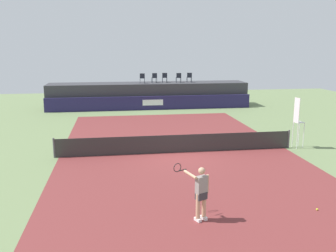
% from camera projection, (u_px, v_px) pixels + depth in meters
% --- Properties ---
extents(ground_plane, '(48.00, 48.00, 0.00)m').
position_uv_depth(ground_plane, '(168.00, 139.00, 22.22)').
color(ground_plane, '#6B7F51').
extents(court_inner, '(12.00, 22.00, 0.00)m').
position_uv_depth(court_inner, '(177.00, 152.00, 19.32)').
color(court_inner, maroon).
rests_on(court_inner, ground).
extents(sponsor_wall, '(18.00, 0.22, 1.20)m').
position_uv_depth(sponsor_wall, '(151.00, 103.00, 32.24)').
color(sponsor_wall, '#231E4C').
rests_on(sponsor_wall, ground).
extents(spectator_platform, '(18.00, 2.80, 2.20)m').
position_uv_depth(spectator_platform, '(148.00, 95.00, 33.88)').
color(spectator_platform, '#38383D').
rests_on(spectator_platform, ground).
extents(spectator_chair_far_left, '(0.47, 0.47, 0.89)m').
position_uv_depth(spectator_chair_far_left, '(142.00, 78.00, 33.14)').
color(spectator_chair_far_left, '#1E232D').
rests_on(spectator_chair_far_left, spectator_platform).
extents(spectator_chair_left, '(0.47, 0.47, 0.89)m').
position_uv_depth(spectator_chair_left, '(154.00, 77.00, 33.52)').
color(spectator_chair_left, '#1E232D').
rests_on(spectator_chair_left, spectator_platform).
extents(spectator_chair_center, '(0.47, 0.47, 0.89)m').
position_uv_depth(spectator_chair_center, '(165.00, 77.00, 33.81)').
color(spectator_chair_center, '#1E232D').
rests_on(spectator_chair_center, spectator_platform).
extents(spectator_chair_right, '(0.45, 0.45, 0.89)m').
position_uv_depth(spectator_chair_right, '(179.00, 77.00, 33.65)').
color(spectator_chair_right, '#1E232D').
rests_on(spectator_chair_right, spectator_platform).
extents(spectator_chair_far_right, '(0.47, 0.47, 0.89)m').
position_uv_depth(spectator_chair_far_right, '(189.00, 77.00, 34.00)').
color(spectator_chair_far_right, '#1E232D').
rests_on(spectator_chair_far_right, spectator_platform).
extents(umpire_chair, '(0.51, 0.51, 2.76)m').
position_uv_depth(umpire_chair, '(298.00, 119.00, 19.92)').
color(umpire_chair, white).
rests_on(umpire_chair, ground).
extents(tennis_net, '(12.40, 0.02, 0.95)m').
position_uv_depth(tennis_net, '(177.00, 144.00, 19.22)').
color(tennis_net, '#2D2D2D').
rests_on(tennis_net, ground).
extents(net_post_near, '(0.10, 0.10, 1.00)m').
position_uv_depth(net_post_near, '(54.00, 148.00, 18.32)').
color(net_post_near, '#4C4C51').
rests_on(net_post_near, ground).
extents(net_post_far, '(0.10, 0.10, 1.00)m').
position_uv_depth(net_post_far, '(289.00, 139.00, 20.10)').
color(net_post_far, '#4C4C51').
rests_on(net_post_far, ground).
extents(tennis_player, '(1.03, 1.06, 1.77)m').
position_uv_depth(tennis_player, '(201.00, 192.00, 11.60)').
color(tennis_player, white).
rests_on(tennis_player, court_inner).
extents(tennis_ball, '(0.07, 0.07, 0.07)m').
position_uv_depth(tennis_ball, '(317.00, 209.00, 12.48)').
color(tennis_ball, '#D8EA33').
rests_on(tennis_ball, court_inner).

